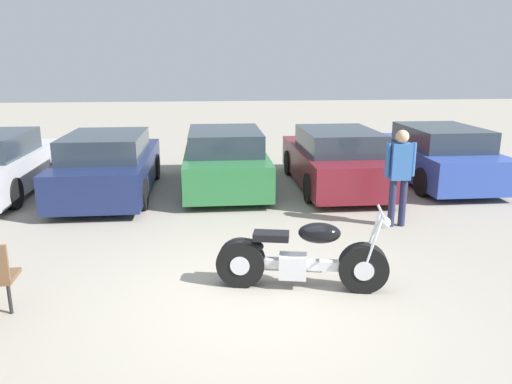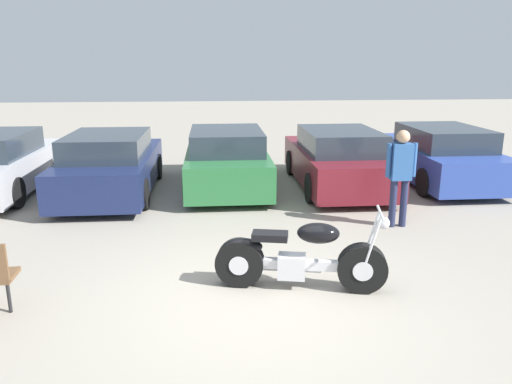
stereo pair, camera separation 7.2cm
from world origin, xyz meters
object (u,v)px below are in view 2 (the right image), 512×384
person_standing (401,170)px  motorcycle (298,258)px  parked_car_maroon (337,160)px  parked_car_navy (111,165)px  parked_car_green (226,160)px  parked_car_blue (438,156)px

person_standing → motorcycle: bearing=-133.4°
person_standing → parked_car_maroon: bearing=97.5°
parked_car_navy → person_standing: size_ratio=2.49×
parked_car_maroon → parked_car_navy: bearing=-178.1°
motorcycle → parked_car_green: 5.33m
parked_car_blue → person_standing: (-2.10, -3.08, 0.37)m
parked_car_green → parked_car_maroon: (2.47, -0.24, 0.00)m
parked_car_green → parked_car_blue: size_ratio=1.00×
motorcycle → parked_car_navy: parked_car_navy is taller
parked_car_maroon → person_standing: bearing=-82.5°
parked_car_maroon → person_standing: 2.85m
motorcycle → parked_car_green: bearing=97.8°
parked_car_navy → parked_car_green: 2.50m
parked_car_green → motorcycle: bearing=-82.2°
parked_car_maroon → parked_car_green: bearing=174.6°
parked_car_blue → motorcycle: bearing=-128.4°
parked_car_navy → parked_car_blue: (7.41, 0.43, 0.00)m
motorcycle → parked_car_navy: bearing=123.2°
parked_car_navy → parked_car_blue: bearing=3.3°
person_standing → parked_car_green: bearing=133.0°
parked_car_navy → person_standing: person_standing is taller
parked_car_maroon → parked_car_blue: (2.47, 0.27, 0.00)m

